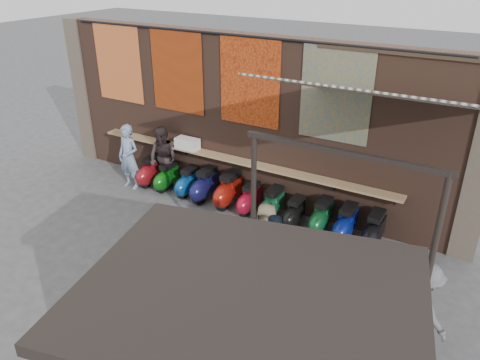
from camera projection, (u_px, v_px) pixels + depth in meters
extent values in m
plane|color=#474749|center=(179.00, 245.00, 9.89)|extent=(70.00, 70.00, 0.00)
cube|color=brown|center=(243.00, 120.00, 11.12)|extent=(10.00, 0.40, 4.00)
cube|color=#4C4238|center=(86.00, 91.00, 13.46)|extent=(0.50, 0.50, 4.00)
cube|color=#9E7A51|center=(235.00, 160.00, 11.22)|extent=(8.00, 0.32, 0.05)
cube|color=white|center=(187.00, 144.00, 11.75)|extent=(0.60, 0.31, 0.27)
cube|color=maroon|center=(118.00, 63.00, 12.13)|extent=(1.50, 0.02, 2.00)
cube|color=#F34D0E|center=(177.00, 71.00, 11.28)|extent=(1.50, 0.02, 2.00)
cube|color=#B44616|center=(249.00, 82.00, 10.37)|extent=(1.50, 0.02, 2.00)
cube|color=navy|center=(336.00, 94.00, 9.47)|extent=(1.50, 0.02, 2.00)
cylinder|color=black|center=(237.00, 35.00, 10.07)|extent=(9.50, 0.06, 0.06)
imported|color=#7A90B1|center=(129.00, 157.00, 12.01)|extent=(0.64, 0.43, 1.71)
imported|color=#2C2224|center=(163.00, 159.00, 11.96)|extent=(0.86, 0.69, 1.67)
imported|color=black|center=(274.00, 260.00, 7.94)|extent=(1.10, 0.74, 1.74)
imported|color=#5A595E|center=(420.00, 306.00, 7.06)|extent=(1.15, 1.02, 1.54)
imported|color=#7E6E50|center=(266.00, 242.00, 8.66)|extent=(0.86, 0.69, 1.53)
cube|color=black|center=(250.00, 295.00, 4.04)|extent=(3.38, 2.86, 0.12)
cube|color=gold|center=(275.00, 297.00, 5.28)|extent=(1.18, 0.30, 0.50)
cube|color=beige|center=(377.00, 94.00, 7.46)|extent=(3.20, 3.28, 0.97)
cube|color=#33261C|center=(403.00, 52.00, 8.52)|extent=(3.30, 0.08, 0.12)
cube|color=black|center=(343.00, 152.00, 6.50)|extent=(3.00, 0.08, 0.08)
cylinder|color=black|center=(253.00, 221.00, 7.80)|extent=(0.09, 0.09, 3.10)
cylinder|color=black|center=(429.00, 273.00, 6.53)|extent=(0.09, 0.09, 3.10)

